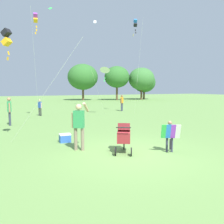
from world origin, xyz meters
The scene contains 14 objects.
ground_plane centered at (0.00, 0.00, 0.00)m, with size 120.00×120.00×0.00m, color #668E47.
treeline_distant centered at (5.01, 31.30, 3.90)m, with size 44.42×7.93×6.41m.
child_with_butterfly_kite centered at (1.27, -0.38, 0.66)m, with size 0.66×0.50×1.10m.
person_adult_flyer centered at (-1.52, 1.17, 1.00)m, with size 0.67×0.46×1.74m.
stroller centered at (-0.19, 0.26, 0.61)m, with size 0.84×1.09×1.03m.
kite_adult_black centered at (-3.72, 3.56, 4.20)m, with size 2.68×2.48×4.57m.
kite_orange_delta centered at (-1.84, 10.22, 6.91)m, with size 0.74×3.07×7.31m.
kite_green_novelty centered at (3.47, 10.74, 3.65)m, with size 2.58×3.06×3.93m.
kite_blue_high centered at (6.21, 10.62, 7.55)m, with size 0.73×2.29×7.96m.
distant_kites_cluster centered at (1.30, 25.71, 13.55)m, with size 34.32×10.55×8.69m.
person_red_shirt centered at (-1.49, 12.34, 0.77)m, with size 0.30×0.37×1.31m.
person_sitting_far centered at (-3.74, 8.18, 0.98)m, with size 0.24×0.54×1.67m.
person_couple_left centered at (6.21, 13.07, 0.92)m, with size 0.39×0.38×1.56m.
cooler_box centered at (-1.71, 2.60, 0.18)m, with size 0.45×0.33×0.35m.
Camera 1 is at (-3.79, -6.68, 2.24)m, focal length 36.89 mm.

